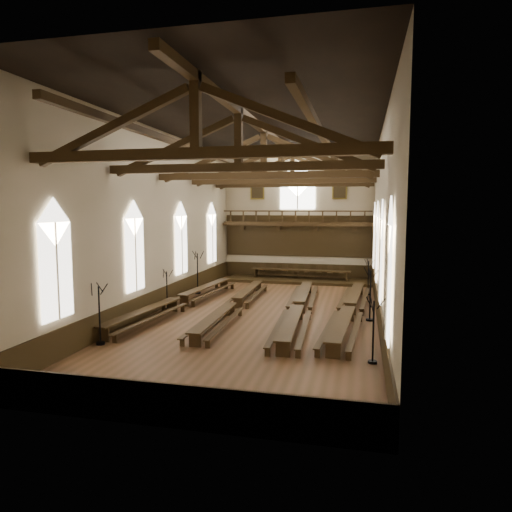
{
  "coord_description": "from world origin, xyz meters",
  "views": [
    {
      "loc": [
        5.04,
        -23.56,
        5.74
      ],
      "look_at": [
        -0.77,
        1.5,
        2.99
      ],
      "focal_mm": 32.0,
      "sensor_mm": 36.0,
      "label": 1
    }
  ],
  "objects_px": {
    "refectory_row_d": "(350,308)",
    "candelabrum_right_near": "(373,343)",
    "high_table": "(300,271)",
    "candelabrum_right_mid": "(370,305)",
    "refectory_row_a": "(179,300)",
    "candelabrum_right_far": "(368,284)",
    "candelabrum_left_near": "(100,326)",
    "candelabrum_left_mid": "(167,297)",
    "refectory_row_c": "(298,307)",
    "dais": "(300,280)",
    "refectory_row_b": "(234,303)",
    "candelabrum_left_far": "(198,281)"
  },
  "relations": [
    {
      "from": "refectory_row_d",
      "to": "high_table",
      "type": "xyz_separation_m",
      "value": [
        -4.07,
        11.16,
        0.3
      ]
    },
    {
      "from": "dais",
      "to": "refectory_row_c",
      "type": "bearing_deg",
      "value": -83.01
    },
    {
      "from": "dais",
      "to": "candelabrum_right_near",
      "type": "distance_m",
      "value": 18.78
    },
    {
      "from": "refectory_row_b",
      "to": "candelabrum_left_mid",
      "type": "bearing_deg",
      "value": -175.85
    },
    {
      "from": "refectory_row_d",
      "to": "candelabrum_left_mid",
      "type": "xyz_separation_m",
      "value": [
        -10.08,
        -0.31,
        0.17
      ]
    },
    {
      "from": "candelabrum_left_mid",
      "to": "candelabrum_right_mid",
      "type": "relative_size",
      "value": 0.84
    },
    {
      "from": "refectory_row_c",
      "to": "candelabrum_right_near",
      "type": "distance_m",
      "value": 7.6
    },
    {
      "from": "candelabrum_left_mid",
      "to": "candelabrum_right_mid",
      "type": "bearing_deg",
      "value": -0.38
    },
    {
      "from": "high_table",
      "to": "candelabrum_right_near",
      "type": "bearing_deg",
      "value": -74.27
    },
    {
      "from": "high_table",
      "to": "candelabrum_left_near",
      "type": "distance_m",
      "value": 19.22
    },
    {
      "from": "candelabrum_right_mid",
      "to": "refectory_row_b",
      "type": "bearing_deg",
      "value": 177.23
    },
    {
      "from": "candelabrum_left_mid",
      "to": "candelabrum_right_near",
      "type": "relative_size",
      "value": 0.92
    },
    {
      "from": "candelabrum_right_near",
      "to": "candelabrum_right_far",
      "type": "bearing_deg",
      "value": 90.0
    },
    {
      "from": "refectory_row_d",
      "to": "refectory_row_a",
      "type": "bearing_deg",
      "value": 179.83
    },
    {
      "from": "refectory_row_b",
      "to": "candelabrum_left_near",
      "type": "distance_m",
      "value": 8.04
    },
    {
      "from": "refectory_row_b",
      "to": "candelabrum_left_mid",
      "type": "height_order",
      "value": "candelabrum_left_mid"
    },
    {
      "from": "refectory_row_a",
      "to": "refectory_row_d",
      "type": "bearing_deg",
      "value": -0.17
    },
    {
      "from": "refectory_row_d",
      "to": "candelabrum_left_near",
      "type": "height_order",
      "value": "candelabrum_left_near"
    },
    {
      "from": "candelabrum_left_far",
      "to": "candelabrum_right_near",
      "type": "distance_m",
      "value": 16.0
    },
    {
      "from": "candelabrum_right_near",
      "to": "candelabrum_right_mid",
      "type": "xyz_separation_m",
      "value": [
        -0.0,
        6.52,
        0.08
      ]
    },
    {
      "from": "candelabrum_right_far",
      "to": "candelabrum_right_mid",
      "type": "bearing_deg",
      "value": -90.0
    },
    {
      "from": "refectory_row_d",
      "to": "candelabrum_right_near",
      "type": "bearing_deg",
      "value": -81.63
    },
    {
      "from": "refectory_row_c",
      "to": "candelabrum_left_near",
      "type": "bearing_deg",
      "value": -137.32
    },
    {
      "from": "candelabrum_right_mid",
      "to": "refectory_row_d",
      "type": "bearing_deg",
      "value": 159.29
    },
    {
      "from": "high_table",
      "to": "candelabrum_left_near",
      "type": "bearing_deg",
      "value": -108.23
    },
    {
      "from": "refectory_row_a",
      "to": "candelabrum_right_far",
      "type": "bearing_deg",
      "value": 32.49
    },
    {
      "from": "high_table",
      "to": "candelabrum_right_near",
      "type": "xyz_separation_m",
      "value": [
        5.09,
        -18.06,
        -0.07
      ]
    },
    {
      "from": "candelabrum_left_far",
      "to": "candelabrum_right_far",
      "type": "height_order",
      "value": "candelabrum_left_far"
    },
    {
      "from": "dais",
      "to": "candelabrum_left_near",
      "type": "bearing_deg",
      "value": -108.23
    },
    {
      "from": "dais",
      "to": "candelabrum_right_mid",
      "type": "xyz_separation_m",
      "value": [
        5.09,
        -11.55,
        0.72
      ]
    },
    {
      "from": "candelabrum_right_mid",
      "to": "candelabrum_right_far",
      "type": "bearing_deg",
      "value": 90.0
    },
    {
      "from": "high_table",
      "to": "candelabrum_left_mid",
      "type": "height_order",
      "value": "candelabrum_left_mid"
    },
    {
      "from": "high_table",
      "to": "candelabrum_left_far",
      "type": "xyz_separation_m",
      "value": [
        -6.01,
        -6.54,
        0.04
      ]
    },
    {
      "from": "refectory_row_d",
      "to": "high_table",
      "type": "bearing_deg",
      "value": 110.04
    },
    {
      "from": "candelabrum_left_near",
      "to": "candelabrum_left_mid",
      "type": "distance_m",
      "value": 6.78
    },
    {
      "from": "dais",
      "to": "candelabrum_right_far",
      "type": "bearing_deg",
      "value": -41.06
    },
    {
      "from": "dais",
      "to": "candelabrum_left_far",
      "type": "height_order",
      "value": "candelabrum_left_far"
    },
    {
      "from": "candelabrum_left_mid",
      "to": "candelabrum_right_far",
      "type": "relative_size",
      "value": 0.96
    },
    {
      "from": "candelabrum_left_far",
      "to": "candelabrum_right_mid",
      "type": "relative_size",
      "value": 1.05
    },
    {
      "from": "refectory_row_b",
      "to": "dais",
      "type": "distance_m",
      "value": 11.41
    },
    {
      "from": "candelabrum_left_near",
      "to": "candelabrum_left_far",
      "type": "relative_size",
      "value": 0.92
    },
    {
      "from": "dais",
      "to": "candelabrum_left_near",
      "type": "xyz_separation_m",
      "value": [
        -6.01,
        -18.25,
        0.69
      ]
    },
    {
      "from": "high_table",
      "to": "candelabrum_left_mid",
      "type": "relative_size",
      "value": 3.39
    },
    {
      "from": "refectory_row_b",
      "to": "dais",
      "type": "relative_size",
      "value": 1.2
    },
    {
      "from": "refectory_row_d",
      "to": "candelabrum_right_far",
      "type": "relative_size",
      "value": 5.92
    },
    {
      "from": "high_table",
      "to": "candelabrum_right_mid",
      "type": "xyz_separation_m",
      "value": [
        5.09,
        -11.55,
        0.0
      ]
    },
    {
      "from": "refectory_row_b",
      "to": "high_table",
      "type": "relative_size",
      "value": 1.75
    },
    {
      "from": "refectory_row_d",
      "to": "candelabrum_left_near",
      "type": "xyz_separation_m",
      "value": [
        -10.08,
        -7.09,
        0.28
      ]
    },
    {
      "from": "high_table",
      "to": "candelabrum_right_mid",
      "type": "bearing_deg",
      "value": -66.22
    },
    {
      "from": "refectory_row_d",
      "to": "candelabrum_left_mid",
      "type": "bearing_deg",
      "value": -178.24
    }
  ]
}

